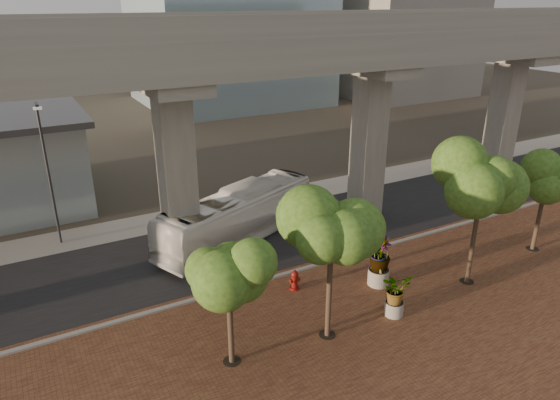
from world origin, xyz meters
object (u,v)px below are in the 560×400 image
parked_car (485,166)px  planter_front (396,290)px  transit_bus (239,216)px  fire_hydrant (295,280)px

parked_car → planter_front: size_ratio=2.01×
planter_front → parked_car: bearing=30.8°
transit_bus → planter_front: transit_bus is taller
parked_car → transit_bus: bearing=72.0°
transit_bus → fire_hydrant: (0.12, -6.13, -0.96)m
parked_car → fire_hydrant: parked_car is taller
parked_car → planter_front: planter_front is taller
parked_car → fire_hydrant: (-21.78, -7.39, -0.12)m
parked_car → fire_hydrant: 23.00m
parked_car → fire_hydrant: size_ratio=3.98×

